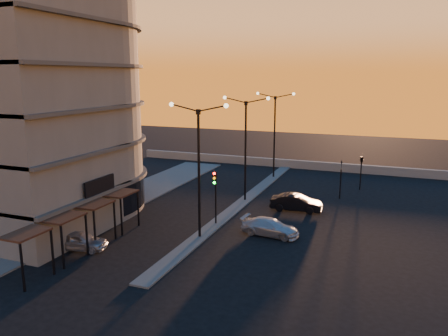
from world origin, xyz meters
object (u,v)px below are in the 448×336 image
car_sedan (296,203)px  streetlamp_mid (246,141)px  car_hatchback (79,241)px  traffic_light_main (215,189)px  car_wagon (270,227)px

car_sedan → streetlamp_mid: bearing=72.5°
car_hatchback → car_sedan: 17.80m
traffic_light_main → car_wagon: bearing=-6.9°
streetlamp_mid → car_sedan: (5.00, -1.26, -4.88)m
traffic_light_main → car_hatchback: traffic_light_main is taller
streetlamp_mid → car_wagon: (4.50, -7.67, -4.98)m
car_hatchback → traffic_light_main: bearing=-52.0°
car_sedan → car_wagon: car_sedan is taller
car_sedan → car_wagon: (-0.50, -6.41, -0.10)m
car_sedan → traffic_light_main: bearing=136.2°
streetlamp_mid → car_sedan: streetlamp_mid is taller
traffic_light_main → car_sedan: 8.01m
car_hatchback → streetlamp_mid: bearing=-35.5°
streetlamp_mid → car_wagon: size_ratio=2.26×
streetlamp_mid → traffic_light_main: 7.62m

